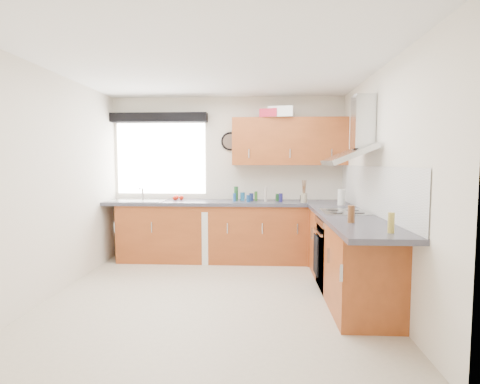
# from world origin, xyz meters

# --- Properties ---
(ground_plane) EXTENTS (3.60, 3.60, 0.00)m
(ground_plane) POSITION_xyz_m (0.00, 0.00, 0.00)
(ground_plane) COLOR beige
(ceiling) EXTENTS (3.60, 3.60, 0.02)m
(ceiling) POSITION_xyz_m (0.00, 0.00, 2.50)
(ceiling) COLOR white
(ceiling) RESTS_ON wall_back
(wall_back) EXTENTS (3.60, 0.02, 2.50)m
(wall_back) POSITION_xyz_m (0.00, 1.80, 1.25)
(wall_back) COLOR silver
(wall_back) RESTS_ON ground_plane
(wall_front) EXTENTS (3.60, 0.02, 2.50)m
(wall_front) POSITION_xyz_m (0.00, -1.80, 1.25)
(wall_front) COLOR silver
(wall_front) RESTS_ON ground_plane
(wall_left) EXTENTS (0.02, 3.60, 2.50)m
(wall_left) POSITION_xyz_m (-1.80, 0.00, 1.25)
(wall_left) COLOR silver
(wall_left) RESTS_ON ground_plane
(wall_right) EXTENTS (0.02, 3.60, 2.50)m
(wall_right) POSITION_xyz_m (1.80, 0.00, 1.25)
(wall_right) COLOR silver
(wall_right) RESTS_ON ground_plane
(window) EXTENTS (1.40, 0.02, 1.10)m
(window) POSITION_xyz_m (-1.05, 1.79, 1.55)
(window) COLOR silver
(window) RESTS_ON wall_back
(window_blind) EXTENTS (1.50, 0.18, 0.14)m
(window_blind) POSITION_xyz_m (-1.05, 1.70, 2.18)
(window_blind) COLOR black
(window_blind) RESTS_ON wall_back
(splashback) EXTENTS (0.01, 3.00, 0.54)m
(splashback) POSITION_xyz_m (1.79, 0.30, 1.18)
(splashback) COLOR white
(splashback) RESTS_ON wall_right
(base_cab_back) EXTENTS (3.00, 0.58, 0.86)m
(base_cab_back) POSITION_xyz_m (-0.10, 1.51, 0.43)
(base_cab_back) COLOR brown
(base_cab_back) RESTS_ON ground_plane
(base_cab_corner) EXTENTS (0.60, 0.60, 0.86)m
(base_cab_corner) POSITION_xyz_m (1.50, 1.50, 0.43)
(base_cab_corner) COLOR brown
(base_cab_corner) RESTS_ON ground_plane
(base_cab_right) EXTENTS (0.58, 2.10, 0.86)m
(base_cab_right) POSITION_xyz_m (1.51, 0.15, 0.43)
(base_cab_right) COLOR brown
(base_cab_right) RESTS_ON ground_plane
(worktop_back) EXTENTS (3.60, 0.62, 0.05)m
(worktop_back) POSITION_xyz_m (0.00, 1.50, 0.89)
(worktop_back) COLOR #31303A
(worktop_back) RESTS_ON base_cab_back
(worktop_right) EXTENTS (0.62, 2.42, 0.05)m
(worktop_right) POSITION_xyz_m (1.50, 0.00, 0.89)
(worktop_right) COLOR #31303A
(worktop_right) RESTS_ON base_cab_right
(sink) EXTENTS (0.84, 0.46, 0.10)m
(sink) POSITION_xyz_m (-1.33, 1.50, 0.95)
(sink) COLOR #AEB1B2
(sink) RESTS_ON worktop_back
(oven) EXTENTS (0.56, 0.58, 0.85)m
(oven) POSITION_xyz_m (1.50, 0.30, 0.42)
(oven) COLOR black
(oven) RESTS_ON ground_plane
(hob_plate) EXTENTS (0.52, 0.52, 0.01)m
(hob_plate) POSITION_xyz_m (1.50, 0.30, 0.92)
(hob_plate) COLOR #AEB1B2
(hob_plate) RESTS_ON worktop_right
(extractor_hood) EXTENTS (0.52, 0.78, 0.66)m
(extractor_hood) POSITION_xyz_m (1.60, 0.30, 1.77)
(extractor_hood) COLOR #AEB1B2
(extractor_hood) RESTS_ON wall_right
(upper_cabinets) EXTENTS (1.70, 0.35, 0.70)m
(upper_cabinets) POSITION_xyz_m (0.95, 1.62, 1.80)
(upper_cabinets) COLOR brown
(upper_cabinets) RESTS_ON wall_back
(washing_machine) EXTENTS (0.67, 0.66, 0.78)m
(washing_machine) POSITION_xyz_m (-0.15, 1.52, 0.39)
(washing_machine) COLOR silver
(washing_machine) RESTS_ON ground_plane
(wall_clock) EXTENTS (0.29, 0.04, 0.29)m
(wall_clock) POSITION_xyz_m (0.05, 1.76, 1.82)
(wall_clock) COLOR black
(wall_clock) RESTS_ON wall_back
(casserole) EXTENTS (0.40, 0.32, 0.15)m
(casserole) POSITION_xyz_m (0.82, 1.52, 2.23)
(casserole) COLOR silver
(casserole) RESTS_ON upper_cabinets
(storage_box) EXTENTS (0.31, 0.28, 0.12)m
(storage_box) POSITION_xyz_m (0.65, 1.52, 2.21)
(storage_box) COLOR #B41D31
(storage_box) RESTS_ON upper_cabinets
(utensil_pot) EXTENTS (0.12, 0.12, 0.13)m
(utensil_pot) POSITION_xyz_m (1.15, 1.35, 0.98)
(utensil_pot) COLOR gray
(utensil_pot) RESTS_ON worktop_back
(kitchen_roll) EXTENTS (0.12, 0.12, 0.21)m
(kitchen_roll) POSITION_xyz_m (1.62, 1.05, 1.02)
(kitchen_roll) COLOR silver
(kitchen_roll) RESTS_ON worktop_right
(tomato_cluster) EXTENTS (0.20, 0.20, 0.07)m
(tomato_cluster) POSITION_xyz_m (-0.76, 1.62, 0.95)
(tomato_cluster) COLOR red
(tomato_cluster) RESTS_ON worktop_back
(jar_0) EXTENTS (0.07, 0.07, 0.12)m
(jar_0) POSITION_xyz_m (0.25, 1.59, 0.97)
(jar_0) COLOR #1A567D
(jar_0) RESTS_ON worktop_back
(jar_1) EXTENTS (0.06, 0.06, 0.12)m
(jar_1) POSITION_xyz_m (0.82, 1.44, 0.97)
(jar_1) COLOR #1A1853
(jar_1) RESTS_ON worktop_back
(jar_2) EXTENTS (0.06, 0.06, 0.11)m
(jar_2) POSITION_xyz_m (0.78, 1.57, 0.96)
(jar_2) COLOR #163F1C
(jar_2) RESTS_ON worktop_back
(jar_3) EXTENTS (0.06, 0.06, 0.21)m
(jar_3) POSITION_xyz_m (0.15, 1.58, 1.02)
(jar_3) COLOR #1B4D22
(jar_3) RESTS_ON worktop_back
(jar_4) EXTENTS (0.06, 0.06, 0.11)m
(jar_4) POSITION_xyz_m (0.38, 1.56, 0.97)
(jar_4) COLOR #172150
(jar_4) RESTS_ON worktop_back
(jar_5) EXTENTS (0.05, 0.05, 0.12)m
(jar_5) POSITION_xyz_m (0.13, 1.47, 0.97)
(jar_5) COLOR navy
(jar_5) RESTS_ON worktop_back
(jar_6) EXTENTS (0.06, 0.06, 0.10)m
(jar_6) POSITION_xyz_m (0.34, 1.38, 0.96)
(jar_6) COLOR navy
(jar_6) RESTS_ON worktop_back
(jar_7) EXTENTS (0.05, 0.05, 0.14)m
(jar_7) POSITION_xyz_m (0.45, 1.58, 0.98)
(jar_7) COLOR #27581F
(jar_7) RESTS_ON worktop_back
(jar_8) EXTENTS (0.06, 0.06, 0.09)m
(jar_8) POSITION_xyz_m (1.14, 1.52, 0.96)
(jar_8) COLOR black
(jar_8) RESTS_ON worktop_back
(jar_9) EXTENTS (0.04, 0.04, 0.22)m
(jar_9) POSITION_xyz_m (0.60, 1.43, 1.02)
(jar_9) COLOR #A09488
(jar_9) RESTS_ON worktop_back
(bottle_0) EXTENTS (0.05, 0.05, 0.17)m
(bottle_0) POSITION_xyz_m (1.60, -0.94, 1.00)
(bottle_0) COLOR #A79439
(bottle_0) RESTS_ON worktop_right
(bottle_1) EXTENTS (0.07, 0.07, 0.17)m
(bottle_1) POSITION_xyz_m (1.40, -0.44, 0.99)
(bottle_1) COLOR brown
(bottle_1) RESTS_ON worktop_right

